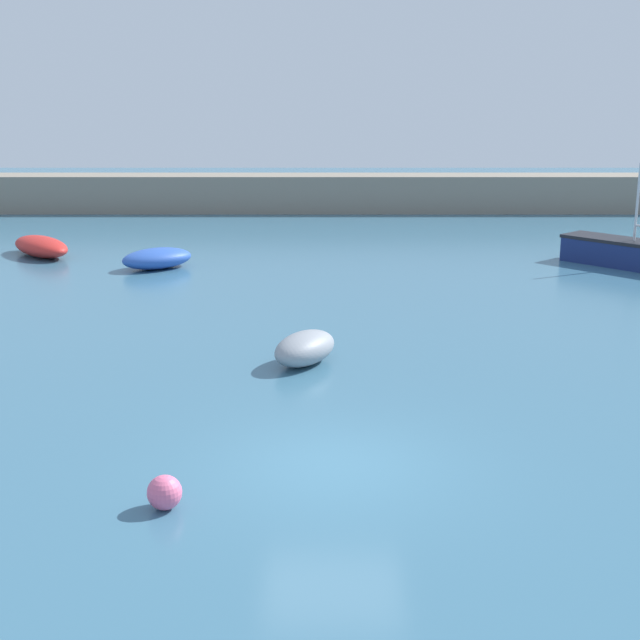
% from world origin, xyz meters
% --- Properties ---
extents(ground_plane, '(120.00, 120.00, 0.20)m').
position_xyz_m(ground_plane, '(0.00, 0.00, -0.10)').
color(ground_plane, '#38667F').
extents(harbor_breakwater, '(55.75, 2.54, 1.93)m').
position_xyz_m(harbor_breakwater, '(0.00, 33.07, 0.97)').
color(harbor_breakwater, gray).
rests_on(harbor_breakwater, ground_plane).
extents(sailboat_twin_hulled, '(4.64, 4.87, 3.79)m').
position_xyz_m(sailboat_twin_hulled, '(11.18, 17.63, 0.51)').
color(sailboat_twin_hulled, navy).
rests_on(sailboat_twin_hulled, ground_plane).
extents(rowboat_blue_near, '(3.45, 3.69, 0.77)m').
position_xyz_m(rowboat_blue_near, '(-11.12, 19.94, 0.38)').
color(rowboat_blue_near, red).
rests_on(rowboat_blue_near, ground_plane).
extents(dinghy_near_pier, '(1.98, 2.30, 0.78)m').
position_xyz_m(dinghy_near_pier, '(-0.59, 5.86, 0.39)').
color(dinghy_near_pier, gray).
rests_on(dinghy_near_pier, ground_plane).
extents(rowboat_white_midwater, '(3.02, 2.75, 0.75)m').
position_xyz_m(rowboat_white_midwater, '(-6.15, 17.45, 0.38)').
color(rowboat_white_midwater, '#2D56B7').
rests_on(rowboat_white_midwater, ground_plane).
extents(mooring_buoy_pink, '(0.55, 0.55, 0.55)m').
position_xyz_m(mooring_buoy_pink, '(-2.65, -1.68, 0.27)').
color(mooring_buoy_pink, '#EA668C').
rests_on(mooring_buoy_pink, ground_plane).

